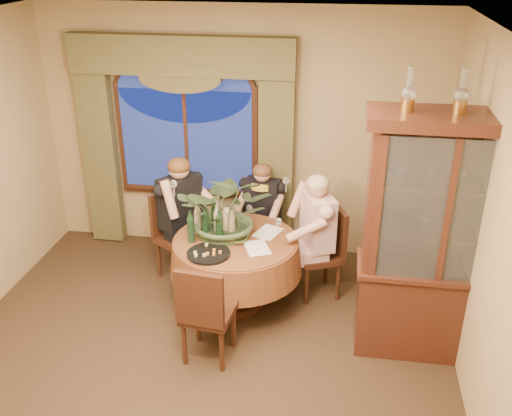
% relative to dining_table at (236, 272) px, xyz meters
% --- Properties ---
extents(floor, '(5.00, 5.00, 0.00)m').
position_rel_dining_table_xyz_m(floor, '(-0.18, -1.25, -0.38)').
color(floor, black).
rests_on(floor, ground).
extents(wall_back, '(4.50, 0.00, 4.50)m').
position_rel_dining_table_xyz_m(wall_back, '(-0.18, 1.25, 1.02)').
color(wall_back, '#9A8357').
rests_on(wall_back, ground).
extents(wall_right, '(0.00, 5.00, 5.00)m').
position_rel_dining_table_xyz_m(wall_right, '(2.07, -1.25, 1.02)').
color(wall_right, '#9A8357').
rests_on(wall_right, ground).
extents(ceiling, '(5.00, 5.00, 0.00)m').
position_rel_dining_table_xyz_m(ceiling, '(-0.18, -1.25, 2.42)').
color(ceiling, white).
rests_on(ceiling, wall_back).
extents(window, '(1.62, 0.10, 1.32)m').
position_rel_dining_table_xyz_m(window, '(-0.78, 1.18, 0.92)').
color(window, navy).
rests_on(window, wall_back).
extents(arched_transom, '(1.60, 0.06, 0.44)m').
position_rel_dining_table_xyz_m(arched_transom, '(-0.78, 1.18, 1.71)').
color(arched_transom, navy).
rests_on(arched_transom, wall_back).
extents(drapery_left, '(0.38, 0.14, 2.32)m').
position_rel_dining_table_xyz_m(drapery_left, '(-1.81, 1.13, 0.80)').
color(drapery_left, '#484625').
rests_on(drapery_left, floor).
extents(drapery_right, '(0.38, 0.14, 2.32)m').
position_rel_dining_table_xyz_m(drapery_right, '(0.25, 1.13, 0.80)').
color(drapery_right, '#484625').
rests_on(drapery_right, floor).
extents(swag_valance, '(2.45, 0.16, 0.42)m').
position_rel_dining_table_xyz_m(swag_valance, '(-0.78, 1.10, 1.90)').
color(swag_valance, '#484625').
rests_on(swag_valance, wall_back).
extents(dining_table, '(1.63, 1.63, 0.75)m').
position_rel_dining_table_xyz_m(dining_table, '(0.00, 0.00, 0.00)').
color(dining_table, maroon).
rests_on(dining_table, floor).
extents(china_cabinet, '(1.36, 0.54, 2.20)m').
position_rel_dining_table_xyz_m(china_cabinet, '(1.81, -0.40, 0.72)').
color(china_cabinet, '#34170F').
rests_on(china_cabinet, floor).
extents(oil_lamp_left, '(0.11, 0.11, 0.34)m').
position_rel_dining_table_xyz_m(oil_lamp_left, '(1.43, -0.40, 1.99)').
color(oil_lamp_left, '#A5722D').
rests_on(oil_lamp_left, china_cabinet).
extents(oil_lamp_center, '(0.11, 0.11, 0.34)m').
position_rel_dining_table_xyz_m(oil_lamp_center, '(1.81, -0.40, 1.99)').
color(oil_lamp_center, '#A5722D').
rests_on(oil_lamp_center, china_cabinet).
extents(chair_right, '(0.55, 0.55, 0.96)m').
position_rel_dining_table_xyz_m(chair_right, '(0.79, 0.34, 0.10)').
color(chair_right, black).
rests_on(chair_right, floor).
extents(chair_back_right, '(0.45, 0.45, 0.96)m').
position_rel_dining_table_xyz_m(chair_back_right, '(0.07, 0.82, 0.10)').
color(chair_back_right, black).
rests_on(chair_back_right, floor).
extents(chair_back, '(0.58, 0.58, 0.96)m').
position_rel_dining_table_xyz_m(chair_back, '(-0.70, 0.44, 0.10)').
color(chair_back, black).
rests_on(chair_back, floor).
extents(chair_front_left, '(0.46, 0.46, 0.96)m').
position_rel_dining_table_xyz_m(chair_front_left, '(-0.09, -0.81, 0.10)').
color(chair_front_left, black).
rests_on(chair_front_left, floor).
extents(person_pink, '(0.59, 0.61, 1.34)m').
position_rel_dining_table_xyz_m(person_pink, '(0.77, 0.33, 0.29)').
color(person_pink, '#D0A5A3').
rests_on(person_pink, floor).
extents(person_back, '(0.65, 0.66, 1.38)m').
position_rel_dining_table_xyz_m(person_back, '(-0.69, 0.49, 0.31)').
color(person_back, black).
rests_on(person_back, floor).
extents(person_scarf, '(0.49, 0.46, 1.21)m').
position_rel_dining_table_xyz_m(person_scarf, '(0.13, 0.88, 0.23)').
color(person_scarf, black).
rests_on(person_scarf, floor).
extents(stoneware_vase, '(0.14, 0.14, 0.27)m').
position_rel_dining_table_xyz_m(stoneware_vase, '(-0.09, 0.11, 0.51)').
color(stoneware_vase, tan).
rests_on(stoneware_vase, dining_table).
extents(centerpiece_plant, '(0.90, 1.00, 0.78)m').
position_rel_dining_table_xyz_m(centerpiece_plant, '(-0.10, 0.11, 0.96)').
color(centerpiece_plant, '#3C5431').
rests_on(centerpiece_plant, dining_table).
extents(olive_bowl, '(0.17, 0.17, 0.05)m').
position_rel_dining_table_xyz_m(olive_bowl, '(0.04, -0.06, 0.40)').
color(olive_bowl, '#4A5A2D').
rests_on(olive_bowl, dining_table).
extents(cheese_platter, '(0.40, 0.40, 0.02)m').
position_rel_dining_table_xyz_m(cheese_platter, '(-0.19, -0.33, 0.39)').
color(cheese_platter, black).
rests_on(cheese_platter, dining_table).
extents(wine_bottle_0, '(0.07, 0.07, 0.33)m').
position_rel_dining_table_xyz_m(wine_bottle_0, '(-0.24, 0.16, 0.54)').
color(wine_bottle_0, black).
rests_on(wine_bottle_0, dining_table).
extents(wine_bottle_1, '(0.07, 0.07, 0.33)m').
position_rel_dining_table_xyz_m(wine_bottle_1, '(-0.19, 0.05, 0.54)').
color(wine_bottle_1, tan).
rests_on(wine_bottle_1, dining_table).
extents(wine_bottle_2, '(0.07, 0.07, 0.33)m').
position_rel_dining_table_xyz_m(wine_bottle_2, '(-0.39, 0.07, 0.54)').
color(wine_bottle_2, tan).
rests_on(wine_bottle_2, dining_table).
extents(wine_bottle_3, '(0.07, 0.07, 0.33)m').
position_rel_dining_table_xyz_m(wine_bottle_3, '(-0.30, -0.01, 0.54)').
color(wine_bottle_3, black).
rests_on(wine_bottle_3, dining_table).
extents(wine_bottle_4, '(0.07, 0.07, 0.33)m').
position_rel_dining_table_xyz_m(wine_bottle_4, '(-0.41, -0.11, 0.54)').
color(wine_bottle_4, black).
rests_on(wine_bottle_4, dining_table).
extents(wine_bottle_5, '(0.07, 0.07, 0.33)m').
position_rel_dining_table_xyz_m(wine_bottle_5, '(-0.14, -0.07, 0.54)').
color(wine_bottle_5, black).
rests_on(wine_bottle_5, dining_table).
extents(tasting_paper_0, '(0.31, 0.36, 0.00)m').
position_rel_dining_table_xyz_m(tasting_paper_0, '(0.23, -0.14, 0.38)').
color(tasting_paper_0, white).
rests_on(tasting_paper_0, dining_table).
extents(tasting_paper_1, '(0.30, 0.36, 0.00)m').
position_rel_dining_table_xyz_m(tasting_paper_1, '(0.29, 0.19, 0.38)').
color(tasting_paper_1, white).
rests_on(tasting_paper_1, dining_table).
extents(wine_glass_person_pink, '(0.07, 0.07, 0.18)m').
position_rel_dining_table_xyz_m(wine_glass_person_pink, '(0.40, 0.17, 0.46)').
color(wine_glass_person_pink, silver).
rests_on(wine_glass_person_pink, dining_table).
extents(wine_glass_person_back, '(0.07, 0.07, 0.18)m').
position_rel_dining_table_xyz_m(wine_glass_person_back, '(-0.35, 0.25, 0.46)').
color(wine_glass_person_back, silver).
rests_on(wine_glass_person_back, dining_table).
extents(wine_glass_person_scarf, '(0.07, 0.07, 0.18)m').
position_rel_dining_table_xyz_m(wine_glass_person_scarf, '(0.06, 0.43, 0.46)').
color(wine_glass_person_scarf, silver).
rests_on(wine_glass_person_scarf, dining_table).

